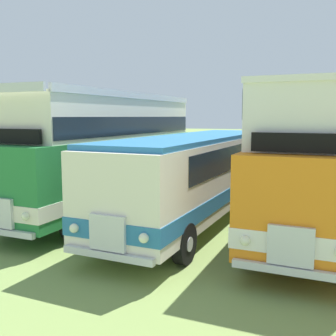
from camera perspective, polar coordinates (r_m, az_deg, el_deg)
name	(u,v)px	position (r m, az deg, el deg)	size (l,w,h in m)	color
bus_first_in_row	(110,149)	(15.63, -8.31, 2.65)	(2.80, 11.05, 4.52)	#237538
bus_second_in_row	(199,171)	(13.88, 4.40, -0.39)	(3.03, 11.59, 2.99)	silver
bus_third_in_row	(314,153)	(13.67, 20.13, 2.08)	(2.85, 11.27, 4.49)	orange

